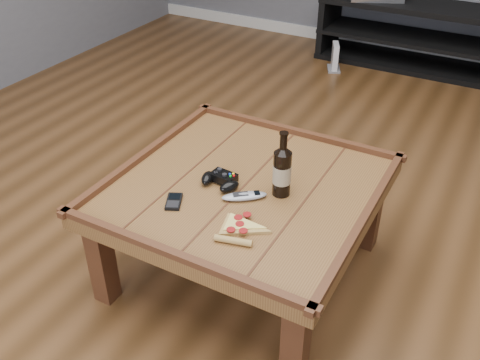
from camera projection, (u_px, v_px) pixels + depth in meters
The scene contains 10 objects.
ground at pixel (244, 269), 2.37m from camera, with size 6.00×6.00×0.00m, color #442A13.
baseboard at pixel (412, 49), 4.52m from camera, with size 5.00×0.02×0.10m, color silver.
coffee_table at pixel (245, 197), 2.15m from camera, with size 1.03×1.03×0.48m.
media_console at pixel (409, 35), 4.24m from camera, with size 1.40×0.45×0.50m.
beer_bottle at pixel (282, 170), 2.01m from camera, with size 0.07×0.07×0.27m.
game_controller at pixel (220, 180), 2.11m from camera, with size 0.18×0.13×0.05m.
pizza_slice at pixel (239, 228), 1.88m from camera, with size 0.20×0.27×0.02m.
smartphone at pixel (174, 201), 2.02m from camera, with size 0.09×0.12×0.01m.
remote_control at pixel (244, 196), 2.04m from camera, with size 0.17×0.15×0.03m.
game_console at pixel (335, 58), 4.23m from camera, with size 0.16×0.19×0.21m.
Camera 1 is at (0.82, -1.55, 1.65)m, focal length 40.00 mm.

